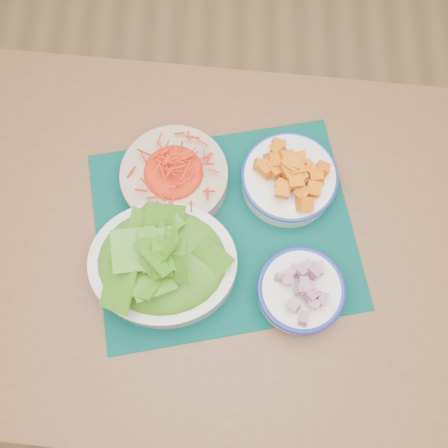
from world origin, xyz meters
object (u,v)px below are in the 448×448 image
object	(u,v)px
table	(209,254)
lettuce_bowl	(162,261)
squash_bowl	(290,176)
onion_bowl	(301,290)
placemat	(224,229)
carrot_bowl	(174,175)

from	to	relation	value
table	lettuce_bowl	distance (m)	0.19
squash_bowl	onion_bowl	bearing A→B (deg)	-86.09
table	placemat	distance (m)	0.11
carrot_bowl	table	bearing A→B (deg)	-60.48
lettuce_bowl	onion_bowl	bearing A→B (deg)	-10.79
lettuce_bowl	onion_bowl	distance (m)	0.25
squash_bowl	table	bearing A→B (deg)	-142.94
table	onion_bowl	distance (m)	0.25
squash_bowl	lettuce_bowl	xyz separation A→B (m)	(-0.23, -0.17, 0.02)
squash_bowl	placemat	bearing A→B (deg)	-142.51
table	placemat	xyz separation A→B (m)	(0.03, 0.02, 0.10)
table	placemat	world-z (taller)	placemat
table	onion_bowl	world-z (taller)	onion_bowl
squash_bowl	onion_bowl	world-z (taller)	squash_bowl
placemat	carrot_bowl	world-z (taller)	carrot_bowl
table	lettuce_bowl	size ratio (longest dim) A/B	4.57
squash_bowl	carrot_bowl	bearing A→B (deg)	180.00
carrot_bowl	squash_bowl	size ratio (longest dim) A/B	1.17
carrot_bowl	lettuce_bowl	size ratio (longest dim) A/B	0.94
placemat	squash_bowl	xyz separation A→B (m)	(0.12, 0.09, 0.04)
squash_bowl	onion_bowl	distance (m)	0.22
table	lettuce_bowl	bearing A→B (deg)	-138.16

